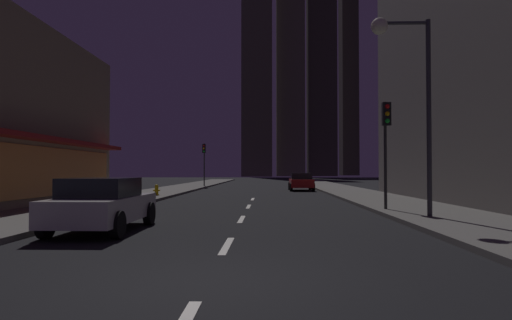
{
  "coord_description": "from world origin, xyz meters",
  "views": [
    {
      "loc": [
        0.91,
        -6.39,
        1.65
      ],
      "look_at": [
        0.0,
        25.54,
        2.42
      ],
      "focal_mm": 30.78,
      "sensor_mm": 36.0,
      "label": 1
    }
  ],
  "objects_px": {
    "fire_hydrant_far_left": "(157,190)",
    "traffic_light_far_left": "(204,155)",
    "car_parked_near": "(103,204)",
    "traffic_light_near_right": "(386,131)",
    "street_lamp_right": "(403,67)",
    "car_parked_far": "(301,182)"
  },
  "relations": [
    {
      "from": "car_parked_far",
      "to": "traffic_light_far_left",
      "type": "distance_m",
      "value": 11.81
    },
    {
      "from": "car_parked_near",
      "to": "traffic_light_near_right",
      "type": "bearing_deg",
      "value": 30.57
    },
    {
      "from": "car_parked_far",
      "to": "fire_hydrant_far_left",
      "type": "relative_size",
      "value": 6.48
    },
    {
      "from": "car_parked_far",
      "to": "traffic_light_near_right",
      "type": "distance_m",
      "value": 19.35
    },
    {
      "from": "car_parked_near",
      "to": "traffic_light_far_left",
      "type": "relative_size",
      "value": 1.01
    },
    {
      "from": "car_parked_near",
      "to": "fire_hydrant_far_left",
      "type": "relative_size",
      "value": 6.48
    },
    {
      "from": "fire_hydrant_far_left",
      "to": "traffic_light_far_left",
      "type": "height_order",
      "value": "traffic_light_far_left"
    },
    {
      "from": "traffic_light_near_right",
      "to": "fire_hydrant_far_left",
      "type": "bearing_deg",
      "value": 140.77
    },
    {
      "from": "car_parked_near",
      "to": "traffic_light_near_right",
      "type": "height_order",
      "value": "traffic_light_near_right"
    },
    {
      "from": "car_parked_far",
      "to": "traffic_light_near_right",
      "type": "bearing_deg",
      "value": -84.32
    },
    {
      "from": "traffic_light_far_left",
      "to": "street_lamp_right",
      "type": "distance_m",
      "value": 30.88
    },
    {
      "from": "traffic_light_near_right",
      "to": "car_parked_far",
      "type": "bearing_deg",
      "value": 95.68
    },
    {
      "from": "car_parked_near",
      "to": "fire_hydrant_far_left",
      "type": "xyz_separation_m",
      "value": [
        -2.3,
        14.68,
        -0.29
      ]
    },
    {
      "from": "fire_hydrant_far_left",
      "to": "traffic_light_far_left",
      "type": "xyz_separation_m",
      "value": [
        0.4,
        16.9,
        2.74
      ]
    },
    {
      "from": "fire_hydrant_far_left",
      "to": "street_lamp_right",
      "type": "height_order",
      "value": "street_lamp_right"
    },
    {
      "from": "car_parked_near",
      "to": "fire_hydrant_far_left",
      "type": "bearing_deg",
      "value": 98.9
    },
    {
      "from": "traffic_light_near_right",
      "to": "street_lamp_right",
      "type": "xyz_separation_m",
      "value": [
        -0.12,
        -2.63,
        1.87
      ]
    },
    {
      "from": "car_parked_far",
      "to": "fire_hydrant_far_left",
      "type": "height_order",
      "value": "car_parked_far"
    },
    {
      "from": "car_parked_near",
      "to": "fire_hydrant_far_left",
      "type": "distance_m",
      "value": 14.86
    },
    {
      "from": "car_parked_far",
      "to": "car_parked_near",
      "type": "bearing_deg",
      "value": -106.39
    },
    {
      "from": "car_parked_near",
      "to": "traffic_light_near_right",
      "type": "relative_size",
      "value": 1.01
    },
    {
      "from": "traffic_light_far_left",
      "to": "street_lamp_right",
      "type": "relative_size",
      "value": 0.64
    }
  ]
}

